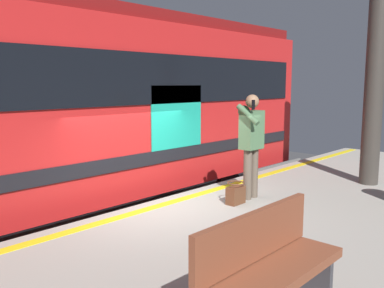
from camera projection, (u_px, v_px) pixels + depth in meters
The scene contains 10 objects.
ground_plane at pixel (155, 264), 6.97m from camera, with size 23.95×23.95×0.00m, color #3D3D3F.
platform at pixel (260, 270), 5.50m from camera, with size 15.27×4.15×1.10m, color #9E998E.
safety_line at pixel (167, 203), 6.61m from camera, with size 14.96×0.16×0.01m, color yellow.
track_rail_near at pixel (110, 240), 7.81m from camera, with size 19.85×0.08×0.16m, color slate.
track_rail_far at pixel (69, 223), 8.78m from camera, with size 19.85×0.08×0.16m, color slate.
train_carriage at pixel (26, 105), 7.10m from camera, with size 13.15×2.74×4.19m.
passenger at pixel (251, 138), 6.81m from camera, with size 0.57×0.55×1.72m.
handbag at pixel (236, 194), 6.59m from camera, with size 0.31×0.28×0.35m.
station_column at pixel (375, 77), 7.66m from camera, with size 0.35×0.35×4.02m, color #38332D.
bench at pixel (268, 266), 3.24m from camera, with size 1.48×0.44×0.90m.
Camera 1 is at (4.42, 4.95, 3.00)m, focal length 38.82 mm.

